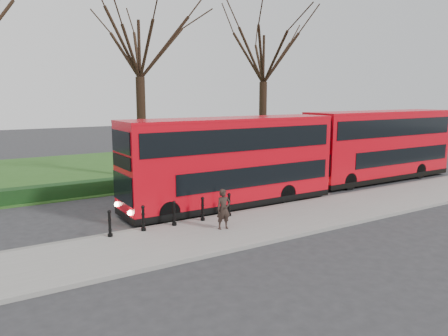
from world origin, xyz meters
TOP-DOWN VIEW (x-y plane):
  - ground at (0.00, 0.00)m, footprint 120.00×120.00m
  - pavement at (0.00, -3.00)m, footprint 60.00×4.00m
  - kerb at (0.00, -1.00)m, footprint 60.00×0.25m
  - grass_verge at (0.00, 15.00)m, footprint 60.00×18.00m
  - hedge at (0.00, 6.80)m, footprint 60.00×0.90m
  - yellow_line_outer at (0.00, -0.70)m, footprint 60.00×0.10m
  - yellow_line_inner at (0.00, -0.50)m, footprint 60.00×0.10m
  - tree_mid at (2.00, 10.00)m, footprint 7.79×7.79m
  - tree_right at (12.00, 10.00)m, footprint 7.60×7.60m
  - bollard_row at (-1.12, -1.35)m, footprint 5.60×0.15m
  - bus_lead at (2.93, 0.59)m, footprint 11.14×2.56m
  - bus_rear at (14.90, 1.18)m, footprint 11.32×2.60m
  - pedestrian at (0.38, -2.84)m, footprint 0.65×0.48m

SIDE VIEW (x-z plane):
  - ground at x=0.00m, z-range 0.00..0.00m
  - yellow_line_outer at x=0.00m, z-range 0.00..0.01m
  - yellow_line_inner at x=0.00m, z-range 0.00..0.01m
  - grass_verge at x=0.00m, z-range 0.00..0.06m
  - pavement at x=0.00m, z-range 0.00..0.15m
  - kerb at x=0.00m, z-range -0.01..0.15m
  - hedge at x=0.00m, z-range 0.00..0.80m
  - bollard_row at x=-1.12m, z-range 0.15..1.15m
  - pedestrian at x=0.38m, z-range 0.15..1.80m
  - bus_lead at x=2.93m, z-range 0.02..4.45m
  - bus_rear at x=14.90m, z-range 0.02..4.52m
  - tree_right at x=12.00m, z-range 2.70..14.57m
  - tree_mid at x=2.00m, z-range 2.77..14.95m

